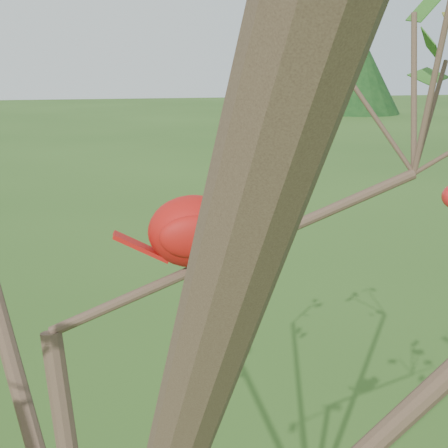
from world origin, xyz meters
name	(u,v)px	position (x,y,z in m)	size (l,w,h in m)	color
crabapple_tree	(92,252)	(0.03, -0.02, 2.12)	(2.35, 2.05, 2.95)	#3B2920
cardinal	(198,227)	(0.19, 0.08, 2.12)	(0.24, 0.13, 0.17)	#A5100E
distant_trees	(147,83)	(2.11, 23.45, 1.53)	(38.41, 13.53, 3.60)	#3B2920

